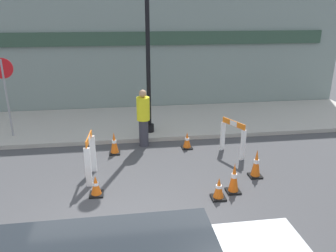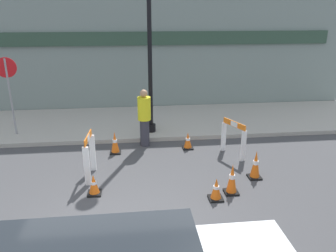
{
  "view_description": "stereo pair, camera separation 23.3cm",
  "coord_description": "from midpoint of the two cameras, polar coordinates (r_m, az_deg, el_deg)",
  "views": [
    {
      "loc": [
        0.0,
        -4.75,
        3.78
      ],
      "look_at": [
        1.12,
        3.07,
        1.0
      ],
      "focal_mm": 35.0,
      "sensor_mm": 36.0,
      "label": 1
    },
    {
      "loc": [
        0.24,
        -4.78,
        3.78
      ],
      "look_at": [
        1.12,
        3.07,
        1.0
      ],
      "focal_mm": 35.0,
      "sensor_mm": 36.0,
      "label": 2
    }
  ],
  "objects": [
    {
      "name": "traffic_cone_4",
      "position": [
        7.34,
        10.49,
        -8.95
      ],
      "size": [
        0.3,
        0.3,
        0.7
      ],
      "color": "black",
      "rests_on": "ground_plane"
    },
    {
      "name": "barricade_1",
      "position": [
        7.91,
        -14.23,
        -5.08
      ],
      "size": [
        0.19,
        0.81,
        1.09
      ],
      "rotation": [
        0.0,
        0.0,
        4.64
      ],
      "color": "white",
      "rests_on": "ground_plane"
    },
    {
      "name": "ground_plane",
      "position": [
        6.09,
        -7.93,
        -19.23
      ],
      "size": [
        60.0,
        60.0,
        0.0
      ],
      "primitive_type": "plane",
      "color": "#424244"
    },
    {
      "name": "sidewalk_slab",
      "position": [
        11.65,
        -8.29,
        0.58
      ],
      "size": [
        18.0,
        3.55,
        0.13
      ],
      "color": "#ADA89E",
      "rests_on": "ground_plane"
    },
    {
      "name": "storefront_facade",
      "position": [
        12.93,
        -8.92,
        14.6
      ],
      "size": [
        18.0,
        0.22,
        5.5
      ],
      "color": "gray",
      "rests_on": "ground_plane"
    },
    {
      "name": "traffic_cone_3",
      "position": [
        8.1,
        14.28,
        -6.41
      ],
      "size": [
        0.3,
        0.3,
        0.7
      ],
      "color": "black",
      "rests_on": "ground_plane"
    },
    {
      "name": "barricade_0",
      "position": [
        9.1,
        10.47,
        -1.81
      ],
      "size": [
        0.48,
        0.83,
        0.99
      ],
      "rotation": [
        0.0,
        0.0,
        2.0
      ],
      "color": "white",
      "rests_on": "ground_plane"
    },
    {
      "name": "stop_sign",
      "position": [
        10.89,
        -27.12,
        6.37
      ],
      "size": [
        0.6,
        0.11,
        2.38
      ],
      "rotation": [
        0.0,
        0.0,
        3.29
      ],
      "color": "gray",
      "rests_on": "sidewalk_slab"
    },
    {
      "name": "traffic_cone_2",
      "position": [
        9.49,
        2.61,
        -2.56
      ],
      "size": [
        0.3,
        0.3,
        0.49
      ],
      "color": "black",
      "rests_on": "ground_plane"
    },
    {
      "name": "traffic_cone_0",
      "position": [
        7.35,
        -13.39,
        -10.15
      ],
      "size": [
        0.3,
        0.3,
        0.47
      ],
      "color": "black",
      "rests_on": "ground_plane"
    },
    {
      "name": "traffic_cone_1",
      "position": [
        7.1,
        7.84,
        -10.78
      ],
      "size": [
        0.3,
        0.3,
        0.49
      ],
      "color": "black",
      "rests_on": "ground_plane"
    },
    {
      "name": "traffic_cone_5",
      "position": [
        9.24,
        -10.08,
        -3.02
      ],
      "size": [
        0.3,
        0.3,
        0.63
      ],
      "color": "black",
      "rests_on": "ground_plane"
    },
    {
      "name": "streetlamp_post",
      "position": [
        9.88,
        -4.35,
        17.8
      ],
      "size": [
        0.44,
        0.44,
        5.28
      ],
      "color": "black",
      "rests_on": "sidewalk_slab"
    },
    {
      "name": "person_worker",
      "position": [
        9.48,
        -5.05,
        1.64
      ],
      "size": [
        0.48,
        0.48,
        1.7
      ],
      "rotation": [
        0.0,
        0.0,
        -1.25
      ],
      "color": "#33333D",
      "rests_on": "ground_plane"
    }
  ]
}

